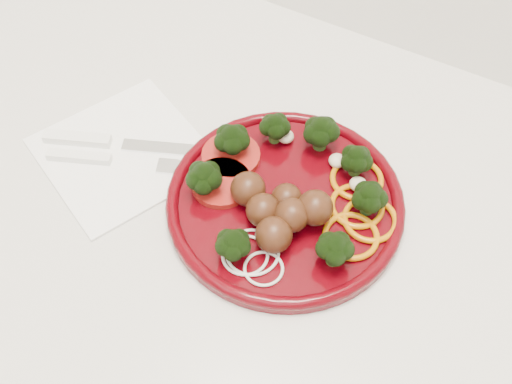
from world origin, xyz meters
The scene contains 4 objects.
plate centered at (-0.18, 1.70, 0.92)m, with size 0.26×0.26×0.05m.
napkin centered at (-0.38, 1.68, 0.90)m, with size 0.17×0.17×0.00m, color white.
knife centered at (-0.40, 1.68, 0.91)m, with size 0.19×0.09×0.01m.
fork centered at (-0.40, 1.65, 0.91)m, with size 0.17×0.08×0.01m.
Camera 1 is at (-0.02, 1.34, 1.47)m, focal length 45.00 mm.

